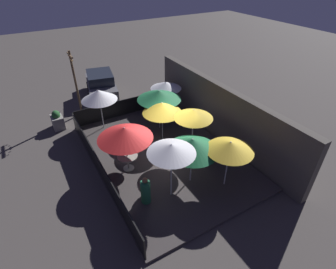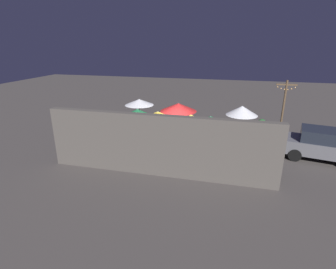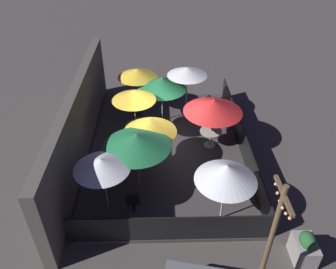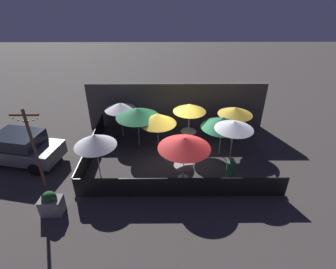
{
  "view_description": "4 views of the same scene",
  "coord_description": "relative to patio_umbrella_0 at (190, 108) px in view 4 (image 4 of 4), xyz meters",
  "views": [
    {
      "loc": [
        8.52,
        -4.64,
        7.79
      ],
      "look_at": [
        0.13,
        0.23,
        1.2
      ],
      "focal_mm": 28.0,
      "sensor_mm": 36.0,
      "label": 1
    },
    {
      "loc": [
        -3.07,
        13.66,
        5.78
      ],
      "look_at": [
        0.24,
        0.53,
        0.98
      ],
      "focal_mm": 28.0,
      "sensor_mm": 36.0,
      "label": 2
    },
    {
      "loc": [
        -10.43,
        0.18,
        8.29
      ],
      "look_at": [
        -0.57,
        -0.06,
        1.2
      ],
      "focal_mm": 35.0,
      "sensor_mm": 36.0,
      "label": 3
    },
    {
      "loc": [
        -0.6,
        -11.09,
        7.81
      ],
      "look_at": [
        -0.51,
        0.42,
        1.1
      ],
      "focal_mm": 28.0,
      "sensor_mm": 36.0,
      "label": 4
    }
  ],
  "objects": [
    {
      "name": "patio_umbrella_0",
      "position": [
        0.0,
        0.0,
        0.0
      ],
      "size": [
        1.71,
        1.71,
        2.31
      ],
      "color": "#B2B2B7",
      "rests_on": "patio_deck"
    },
    {
      "name": "patio_chair_0",
      "position": [
        -3.9,
        -0.12,
        -1.6
      ],
      "size": [
        0.41,
        0.41,
        0.93
      ],
      "rotation": [
        0.0,
        0.0,
        0.03
      ],
      "color": "black",
      "rests_on": "patio_deck"
    },
    {
      "name": "patio_chair_1",
      "position": [
        0.94,
        -0.03,
        -1.58
      ],
      "size": [
        0.41,
        0.41,
        0.95
      ],
      "rotation": [
        0.0,
        0.0,
        3.11
      ],
      "color": "black",
      "rests_on": "patio_deck"
    },
    {
      "name": "parked_car_0",
      "position": [
        -8.29,
        -1.58,
        -1.38
      ],
      "size": [
        4.08,
        2.42,
        1.62
      ],
      "rotation": [
        0.0,
        0.0,
        -0.2
      ],
      "color": "#5B5B60",
      "rests_on": "ground_plane"
    },
    {
      "name": "fence_front",
      "position": [
        -0.61,
        -4.2,
        -1.63
      ],
      "size": [
        8.63,
        0.05,
        0.95
      ],
      "color": "black",
      "rests_on": "patio_deck"
    },
    {
      "name": "patio_umbrella_4",
      "position": [
        2.39,
        -0.01,
        -0.19
      ],
      "size": [
        1.79,
        1.79,
        2.11
      ],
      "color": "#B2B2B7",
      "rests_on": "patio_deck"
    },
    {
      "name": "patio_umbrella_6",
      "position": [
        -1.63,
        -0.64,
        -0.29
      ],
      "size": [
        1.89,
        1.89,
        2.08
      ],
      "color": "#B2B2B7",
      "rests_on": "patio_deck"
    },
    {
      "name": "patio_umbrella_2",
      "position": [
        -4.23,
        -2.85,
        -0.18
      ],
      "size": [
        1.81,
        1.81,
        2.2
      ],
      "color": "#B2B2B7",
      "rests_on": "patio_deck"
    },
    {
      "name": "light_post",
      "position": [
        -6.53,
        -3.45,
        -0.11
      ],
      "size": [
        1.1,
        0.12,
        3.78
      ],
      "color": "brown",
      "rests_on": "ground_plane"
    },
    {
      "name": "ground_plane",
      "position": [
        -0.61,
        -1.22,
        -2.22
      ],
      "size": [
        60.0,
        60.0,
        0.0
      ],
      "primitive_type": "plane",
      "color": "#423D3A"
    },
    {
      "name": "building_wall",
      "position": [
        -0.61,
        2.05,
        -0.81
      ],
      "size": [
        10.43,
        0.36,
        2.84
      ],
      "color": "#4C4742",
      "rests_on": "ground_plane"
    },
    {
      "name": "dining_table_1",
      "position": [
        -0.45,
        -3.0,
        -1.54
      ],
      "size": [
        0.87,
        0.87,
        0.71
      ],
      "color": "#9E998E",
      "rests_on": "patio_deck"
    },
    {
      "name": "patio_umbrella_3",
      "position": [
        -3.7,
        0.74,
        -0.24
      ],
      "size": [
        1.7,
        1.7,
        2.05
      ],
      "color": "#B2B2B7",
      "rests_on": "patio_deck"
    },
    {
      "name": "patio_umbrella_5",
      "position": [
        1.52,
        -1.09,
        -0.28
      ],
      "size": [
        2.09,
        2.09,
        2.09
      ],
      "color": "#B2B2B7",
      "rests_on": "patio_deck"
    },
    {
      "name": "patio_umbrella_1",
      "position": [
        -0.45,
        -3.0,
        -0.24
      ],
      "size": [
        2.26,
        2.26,
        2.11
      ],
      "color": "#B2B2B7",
      "rests_on": "patio_deck"
    },
    {
      "name": "patio_umbrella_8",
      "position": [
        -2.67,
        -0.24,
        -0.16
      ],
      "size": [
        2.23,
        2.23,
        2.18
      ],
      "color": "#B2B2B7",
      "rests_on": "patio_deck"
    },
    {
      "name": "fence_side_left",
      "position": [
        -4.98,
        -1.22,
        -1.63
      ],
      "size": [
        0.05,
        5.87,
        0.95
      ],
      "color": "black",
      "rests_on": "patio_deck"
    },
    {
      "name": "patio_deck",
      "position": [
        -0.61,
        -1.22,
        -2.16
      ],
      "size": [
        8.83,
        6.07,
        0.12
      ],
      "color": "#383333",
      "rests_on": "ground_plane"
    },
    {
      "name": "planter_box",
      "position": [
        -5.63,
        -4.95,
        -1.76
      ],
      "size": [
        0.82,
        0.58,
        1.05
      ],
      "color": "gray",
      "rests_on": "ground_plane"
    },
    {
      "name": "patio_umbrella_7",
      "position": [
        1.79,
        -2.17,
        0.13
      ],
      "size": [
        1.73,
        1.73,
        2.42
      ],
      "color": "#B2B2B7",
      "rests_on": "patio_deck"
    },
    {
      "name": "patron_0",
      "position": [
        1.61,
        -3.16,
        -1.58
      ],
      "size": [
        0.46,
        0.46,
        1.18
      ],
      "rotation": [
        0.0,
        0.0,
        1.85
      ],
      "color": "#236642",
      "rests_on": "patio_deck"
    },
    {
      "name": "dining_table_0",
      "position": [
        0.0,
        0.0,
        -1.54
      ],
      "size": [
        0.84,
        0.84,
        0.72
      ],
      "color": "#9E998E",
      "rests_on": "patio_deck"
    }
  ]
}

